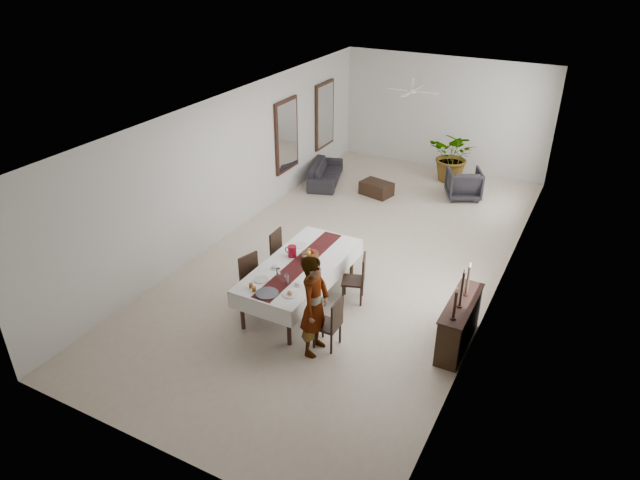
# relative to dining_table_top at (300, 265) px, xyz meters

# --- Properties ---
(floor) EXTENTS (6.00, 12.00, 0.00)m
(floor) POSITION_rel_dining_table_top_xyz_m (0.18, 2.03, -0.78)
(floor) COLOR beige
(floor) RESTS_ON ground
(ceiling) EXTENTS (6.00, 12.00, 0.02)m
(ceiling) POSITION_rel_dining_table_top_xyz_m (0.18, 2.03, 2.42)
(ceiling) COLOR white
(ceiling) RESTS_ON wall_back
(wall_back) EXTENTS (6.00, 0.02, 3.20)m
(wall_back) POSITION_rel_dining_table_top_xyz_m (0.18, 8.03, 0.82)
(wall_back) COLOR silver
(wall_back) RESTS_ON floor
(wall_front) EXTENTS (6.00, 0.02, 3.20)m
(wall_front) POSITION_rel_dining_table_top_xyz_m (0.18, -3.97, 0.82)
(wall_front) COLOR silver
(wall_front) RESTS_ON floor
(wall_left) EXTENTS (0.02, 12.00, 3.20)m
(wall_left) POSITION_rel_dining_table_top_xyz_m (-2.82, 2.03, 0.82)
(wall_left) COLOR silver
(wall_left) RESTS_ON floor
(wall_right) EXTENTS (0.02, 12.00, 3.20)m
(wall_right) POSITION_rel_dining_table_top_xyz_m (3.18, 2.03, 0.82)
(wall_right) COLOR silver
(wall_right) RESTS_ON floor
(dining_table_top) EXTENTS (1.09, 2.58, 0.05)m
(dining_table_top) POSITION_rel_dining_table_top_xyz_m (0.00, 0.00, 0.00)
(dining_table_top) COLOR black
(dining_table_top) RESTS_ON table_leg_fl
(table_leg_fl) EXTENTS (0.08, 0.08, 0.75)m
(table_leg_fl) POSITION_rel_dining_table_top_xyz_m (-0.48, -1.22, -0.40)
(table_leg_fl) COLOR black
(table_leg_fl) RESTS_ON floor
(table_leg_fr) EXTENTS (0.08, 0.08, 0.75)m
(table_leg_fr) POSITION_rel_dining_table_top_xyz_m (0.46, -1.22, -0.40)
(table_leg_fr) COLOR black
(table_leg_fr) RESTS_ON floor
(table_leg_bl) EXTENTS (0.08, 0.08, 0.75)m
(table_leg_bl) POSITION_rel_dining_table_top_xyz_m (-0.46, 1.22, -0.40)
(table_leg_bl) COLOR black
(table_leg_bl) RESTS_ON floor
(table_leg_br) EXTENTS (0.08, 0.08, 0.75)m
(table_leg_br) POSITION_rel_dining_table_top_xyz_m (0.48, 1.22, -0.40)
(table_leg_br) COLOR black
(table_leg_br) RESTS_ON floor
(tablecloth_top) EXTENTS (1.28, 2.77, 0.01)m
(tablecloth_top) POSITION_rel_dining_table_top_xyz_m (0.00, 0.00, 0.03)
(tablecloth_top) COLOR white
(tablecloth_top) RESTS_ON dining_table_top
(tablecloth_drape_left) EXTENTS (0.03, 2.76, 0.32)m
(tablecloth_drape_left) POSITION_rel_dining_table_top_xyz_m (-0.63, 0.00, -0.12)
(tablecloth_drape_left) COLOR silver
(tablecloth_drape_left) RESTS_ON dining_table_top
(tablecloth_drape_right) EXTENTS (0.03, 2.76, 0.32)m
(tablecloth_drape_right) POSITION_rel_dining_table_top_xyz_m (0.63, -0.00, -0.12)
(tablecloth_drape_right) COLOR white
(tablecloth_drape_right) RESTS_ON dining_table_top
(tablecloth_drape_near) EXTENTS (1.26, 0.02, 0.32)m
(tablecloth_drape_near) POSITION_rel_dining_table_top_xyz_m (-0.01, -1.38, -0.12)
(tablecloth_drape_near) COLOR white
(tablecloth_drape_near) RESTS_ON dining_table_top
(tablecloth_drape_far) EXTENTS (1.26, 0.02, 0.32)m
(tablecloth_drape_far) POSITION_rel_dining_table_top_xyz_m (0.01, 1.38, -0.12)
(tablecloth_drape_far) COLOR white
(tablecloth_drape_far) RESTS_ON dining_table_top
(table_runner) EXTENTS (0.39, 2.68, 0.00)m
(table_runner) POSITION_rel_dining_table_top_xyz_m (0.00, 0.00, 0.04)
(table_runner) COLOR #511717
(table_runner) RESTS_ON tablecloth_top
(red_pitcher) EXTENTS (0.16, 0.16, 0.21)m
(red_pitcher) POSITION_rel_dining_table_top_xyz_m (-0.27, 0.16, 0.15)
(red_pitcher) COLOR maroon
(red_pitcher) RESTS_ON tablecloth_top
(pitcher_handle) EXTENTS (0.13, 0.02, 0.13)m
(pitcher_handle) POSITION_rel_dining_table_top_xyz_m (-0.36, 0.16, 0.15)
(pitcher_handle) COLOR maroon
(pitcher_handle) RESTS_ON red_pitcher
(wine_glass_near) EXTENTS (0.07, 0.07, 0.18)m
(wine_glass_near) POSITION_rel_dining_table_top_xyz_m (0.12, -0.70, 0.13)
(wine_glass_near) COLOR white
(wine_glass_near) RESTS_ON tablecloth_top
(wine_glass_mid) EXTENTS (0.07, 0.07, 0.18)m
(wine_glass_mid) POSITION_rel_dining_table_top_xyz_m (-0.11, -0.59, 0.13)
(wine_glass_mid) COLOR white
(wine_glass_mid) RESTS_ON tablecloth_top
(wine_glass_far) EXTENTS (0.07, 0.07, 0.18)m
(wine_glass_far) POSITION_rel_dining_table_top_xyz_m (0.05, 0.05, 0.13)
(wine_glass_far) COLOR white
(wine_glass_far) RESTS_ON tablecloth_top
(teacup_right) EXTENTS (0.10, 0.10, 0.06)m
(teacup_right) POSITION_rel_dining_table_top_xyz_m (0.32, -0.64, 0.07)
(teacup_right) COLOR white
(teacup_right) RESTS_ON saucer_right
(saucer_right) EXTENTS (0.16, 0.16, 0.01)m
(saucer_right) POSITION_rel_dining_table_top_xyz_m (0.32, -0.64, 0.04)
(saucer_right) COLOR white
(saucer_right) RESTS_ON tablecloth_top
(teacup_left) EXTENTS (0.10, 0.10, 0.06)m
(teacup_left) POSITION_rel_dining_table_top_xyz_m (-0.32, -0.37, 0.07)
(teacup_left) COLOR silver
(teacup_left) RESTS_ON saucer_left
(saucer_left) EXTENTS (0.16, 0.16, 0.01)m
(saucer_left) POSITION_rel_dining_table_top_xyz_m (-0.32, -0.37, 0.04)
(saucer_left) COLOR silver
(saucer_left) RESTS_ON tablecloth_top
(plate_near_right) EXTENTS (0.26, 0.26, 0.02)m
(plate_near_right) POSITION_rel_dining_table_top_xyz_m (0.35, -0.97, 0.05)
(plate_near_right) COLOR silver
(plate_near_right) RESTS_ON tablecloth_top
(bread_near_right) EXTENTS (0.10, 0.10, 0.10)m
(bread_near_right) POSITION_rel_dining_table_top_xyz_m (0.35, -0.97, 0.08)
(bread_near_right) COLOR tan
(bread_near_right) RESTS_ON plate_near_right
(plate_near_left) EXTENTS (0.26, 0.26, 0.02)m
(plate_near_left) POSITION_rel_dining_table_top_xyz_m (-0.33, -0.80, 0.05)
(plate_near_left) COLOR silver
(plate_near_left) RESTS_ON tablecloth_top
(plate_far_left) EXTENTS (0.26, 0.26, 0.02)m
(plate_far_left) POSITION_rel_dining_table_top_xyz_m (-0.34, 0.59, 0.05)
(plate_far_left) COLOR white
(plate_far_left) RESTS_ON tablecloth_top
(serving_tray) EXTENTS (0.39, 0.39, 0.02)m
(serving_tray) POSITION_rel_dining_table_top_xyz_m (-0.01, -1.12, 0.05)
(serving_tray) COLOR #3D3D42
(serving_tray) RESTS_ON tablecloth_top
(jam_jar_a) EXTENTS (0.07, 0.07, 0.08)m
(jam_jar_a) POSITION_rel_dining_table_top_xyz_m (-0.24, -1.16, 0.08)
(jam_jar_a) COLOR #8C5214
(jam_jar_a) RESTS_ON tablecloth_top
(jam_jar_b) EXTENTS (0.07, 0.07, 0.08)m
(jam_jar_b) POSITION_rel_dining_table_top_xyz_m (-0.35, -1.09, 0.08)
(jam_jar_b) COLOR brown
(jam_jar_b) RESTS_ON tablecloth_top
(fruit_basket) EXTENTS (0.32, 0.32, 0.11)m
(fruit_basket) POSITION_rel_dining_table_top_xyz_m (0.06, 0.27, 0.09)
(fruit_basket) COLOR brown
(fruit_basket) RESTS_ON tablecloth_top
(fruit_red) EXTENTS (0.10, 0.10, 0.10)m
(fruit_red) POSITION_rel_dining_table_top_xyz_m (0.09, 0.29, 0.17)
(fruit_red) COLOR maroon
(fruit_red) RESTS_ON fruit_basket
(fruit_green) EXTENTS (0.09, 0.09, 0.09)m
(fruit_green) POSITION_rel_dining_table_top_xyz_m (0.01, 0.30, 0.17)
(fruit_green) COLOR olive
(fruit_green) RESTS_ON fruit_basket
(fruit_yellow) EXTENTS (0.09, 0.09, 0.09)m
(fruit_yellow) POSITION_rel_dining_table_top_xyz_m (0.05, 0.21, 0.17)
(fruit_yellow) COLOR yellow
(fruit_yellow) RESTS_ON fruit_basket
(chair_right_near_seat) EXTENTS (0.40, 0.40, 0.05)m
(chair_right_near_seat) POSITION_rel_dining_table_top_xyz_m (1.03, -0.95, -0.36)
(chair_right_near_seat) COLOR black
(chair_right_near_seat) RESTS_ON chair_right_near_leg_fl
(chair_right_near_leg_fl) EXTENTS (0.04, 0.04, 0.39)m
(chair_right_near_leg_fl) POSITION_rel_dining_table_top_xyz_m (1.19, -1.11, -0.58)
(chair_right_near_leg_fl) COLOR black
(chair_right_near_leg_fl) RESTS_ON floor
(chair_right_near_leg_fr) EXTENTS (0.04, 0.04, 0.39)m
(chair_right_near_leg_fr) POSITION_rel_dining_table_top_xyz_m (1.20, -0.78, -0.58)
(chair_right_near_leg_fr) COLOR black
(chair_right_near_leg_fr) RESTS_ON floor
(chair_right_near_leg_bl) EXTENTS (0.04, 0.04, 0.39)m
(chair_right_near_leg_bl) POSITION_rel_dining_table_top_xyz_m (0.87, -1.11, -0.58)
(chair_right_near_leg_bl) COLOR black
(chair_right_near_leg_bl) RESTS_ON floor
(chair_right_near_leg_br) EXTENTS (0.04, 0.04, 0.39)m
(chair_right_near_leg_br) POSITION_rel_dining_table_top_xyz_m (0.87, -0.78, -0.58)
(chair_right_near_leg_br) COLOR black
(chair_right_near_leg_br) RESTS_ON floor
(chair_right_near_back) EXTENTS (0.04, 0.40, 0.51)m
(chair_right_near_back) POSITION_rel_dining_table_top_xyz_m (1.21, -0.95, -0.09)
(chair_right_near_back) COLOR black
(chair_right_near_back) RESTS_ON chair_right_near_seat
(chair_right_far_seat) EXTENTS (0.52, 0.52, 0.05)m
(chair_right_far_seat) POSITION_rel_dining_table_top_xyz_m (0.85, 0.47, -0.35)
(chair_right_far_seat) COLOR black
(chair_right_far_seat) RESTS_ON chair_right_far_leg_fl
(chair_right_far_leg_fl) EXTENTS (0.05, 0.05, 0.40)m
(chair_right_far_leg_fl) POSITION_rel_dining_table_top_xyz_m (1.06, 0.37, -0.57)
(chair_right_far_leg_fl) COLOR black
(chair_right_far_leg_fl) RESTS_ON floor
(chair_right_far_leg_fr) EXTENTS (0.05, 0.05, 0.40)m
(chair_right_far_leg_fr) POSITION_rel_dining_table_top_xyz_m (0.96, 0.69, -0.57)
(chair_right_far_leg_fr) COLOR black
(chair_right_far_leg_fr) RESTS_ON floor
(chair_right_far_leg_bl) EXTENTS (0.05, 0.05, 0.40)m
(chair_right_far_leg_bl) POSITION_rel_dining_table_top_xyz_m (0.75, 0.26, -0.57)
(chair_right_far_leg_bl) COLOR black
(chair_right_far_leg_bl) RESTS_ON floor
(chair_right_far_leg_br) EXTENTS (0.05, 0.05, 0.40)m
(chair_right_far_leg_br) POSITION_rel_dining_table_top_xyz_m (0.64, 0.58, -0.57)
(chair_right_far_leg_br) COLOR black
(chair_right_far_leg_br) RESTS_ON floor
(chair_right_far_back) EXTENTS (0.17, 0.40, 0.52)m
(chair_right_far_back) POSITION_rel_dining_table_top_xyz_m (1.03, 0.54, -0.07)
(chair_right_far_back) COLOR black
(chair_right_far_back) RESTS_ON chair_right_far_seat
(chair_left_near_seat) EXTENTS (0.54, 0.54, 0.05)m
(chair_left_near_seat) POSITION_rel_dining_table_top_xyz_m (-0.65, -0.52, -0.33)
(chair_left_near_seat) COLOR black
(chair_left_near_seat) RESTS_ON chair_left_near_leg_fl
(chair_left_near_leg_fl) EXTENTS (0.05, 0.05, 0.42)m
(chair_left_near_leg_fl) POSITION_rel_dining_table_top_xyz_m (-0.76, -0.30, -0.57)
(chair_left_near_leg_fl) COLOR black
(chair_left_near_leg_fl) RESTS_ON floor
(chair_left_near_leg_fr) EXTENTS (0.05, 0.05, 0.42)m
(chair_left_near_leg_fr) POSITION_rel_dining_table_top_xyz_m (-0.87, -0.63, -0.57)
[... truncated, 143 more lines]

